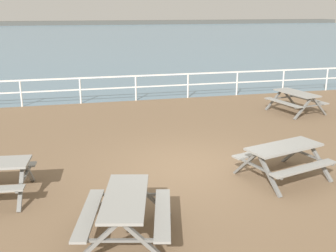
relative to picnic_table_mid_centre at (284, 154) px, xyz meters
The scene contains 7 objects.
ground_plane 2.31m from the picnic_table_mid_centre, 148.20° to the left, with size 30.00×24.00×0.20m, color brown.
sea_band 53.95m from the picnic_table_mid_centre, 92.00° to the left, with size 142.00×90.00×0.01m, color slate.
distant_shoreline 96.93m from the picnic_table_mid_centre, 91.11° to the left, with size 142.00×6.00×1.80m, color #4C4C47.
seaward_railing 9.11m from the picnic_table_mid_centre, 101.90° to the left, with size 23.07×0.07×1.08m.
picnic_table_mid_centre is the anchor object (origin of this frame).
picnic_table_far_left 6.47m from the picnic_table_mid_centre, 56.52° to the left, with size 1.84×2.07×0.80m.
picnic_table_seaward 4.20m from the picnic_table_mid_centre, 156.95° to the right, with size 1.89×2.11×0.80m.
Camera 1 is at (-2.79, -8.91, 3.75)m, focal length 43.26 mm.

